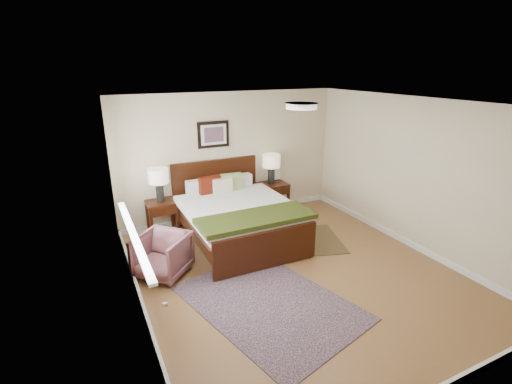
% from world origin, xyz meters
% --- Properties ---
extents(floor, '(5.00, 5.00, 0.00)m').
position_xyz_m(floor, '(0.00, 0.00, 0.00)').
color(floor, brown).
rests_on(floor, ground).
extents(back_wall, '(4.50, 0.04, 2.50)m').
position_xyz_m(back_wall, '(0.00, 2.50, 1.25)').
color(back_wall, beige).
rests_on(back_wall, ground).
extents(front_wall, '(4.50, 0.04, 2.50)m').
position_xyz_m(front_wall, '(0.00, -2.50, 1.25)').
color(front_wall, beige).
rests_on(front_wall, ground).
extents(left_wall, '(0.04, 5.00, 2.50)m').
position_xyz_m(left_wall, '(-2.25, 0.00, 1.25)').
color(left_wall, beige).
rests_on(left_wall, ground).
extents(right_wall, '(0.04, 5.00, 2.50)m').
position_xyz_m(right_wall, '(2.25, 0.00, 1.25)').
color(right_wall, beige).
rests_on(right_wall, ground).
extents(ceiling, '(4.50, 5.00, 0.02)m').
position_xyz_m(ceiling, '(0.00, 0.00, 2.50)').
color(ceiling, white).
rests_on(ceiling, back_wall).
extents(window, '(0.11, 2.72, 1.32)m').
position_xyz_m(window, '(-2.20, 0.70, 1.38)').
color(window, silver).
rests_on(window, left_wall).
extents(door, '(0.06, 1.00, 2.18)m').
position_xyz_m(door, '(-2.23, -1.75, 1.07)').
color(door, silver).
rests_on(door, ground).
extents(ceil_fixture, '(0.44, 0.44, 0.08)m').
position_xyz_m(ceil_fixture, '(0.00, 0.00, 2.47)').
color(ceil_fixture, white).
rests_on(ceil_fixture, ceiling).
extents(bed, '(1.85, 2.25, 1.21)m').
position_xyz_m(bed, '(-0.35, 1.39, 0.56)').
color(bed, '#341607').
rests_on(bed, ground).
extents(wall_art, '(0.62, 0.05, 0.50)m').
position_xyz_m(wall_art, '(-0.35, 2.47, 1.72)').
color(wall_art, black).
rests_on(wall_art, back_wall).
extents(nightstand_left, '(0.52, 0.47, 0.62)m').
position_xyz_m(nightstand_left, '(-1.48, 2.25, 0.50)').
color(nightstand_left, '#341607').
rests_on(nightstand_left, ground).
extents(nightstand_right, '(0.65, 0.49, 0.64)m').
position_xyz_m(nightstand_right, '(0.80, 2.26, 0.39)').
color(nightstand_right, '#341607').
rests_on(nightstand_right, ground).
extents(lamp_left, '(0.36, 0.36, 0.61)m').
position_xyz_m(lamp_left, '(-1.48, 2.27, 1.05)').
color(lamp_left, black).
rests_on(lamp_left, nightstand_left).
extents(lamp_right, '(0.36, 0.36, 0.61)m').
position_xyz_m(lamp_right, '(0.80, 2.27, 1.08)').
color(lamp_right, black).
rests_on(lamp_right, nightstand_right).
extents(armchair, '(0.98, 0.98, 0.64)m').
position_xyz_m(armchair, '(-1.80, 0.80, 0.32)').
color(armchair, brown).
rests_on(armchair, ground).
extents(rug_persian, '(2.18, 2.66, 0.01)m').
position_xyz_m(rug_persian, '(-0.72, -0.51, 0.01)').
color(rug_persian, '#0B0B38').
rests_on(rug_persian, ground).
extents(rug_navy, '(1.11, 1.37, 0.01)m').
position_xyz_m(rug_navy, '(0.93, 0.77, 0.01)').
color(rug_navy, black).
rests_on(rug_navy, ground).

